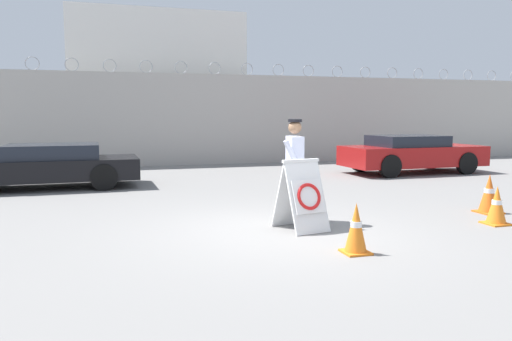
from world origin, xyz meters
TOP-DOWN VIEW (x-y plane):
  - ground_plane at (0.00, 0.00)m, footprint 90.00×90.00m
  - perimeter_wall at (0.00, 11.15)m, footprint 36.00×0.30m
  - building_block at (-0.57, 16.61)m, footprint 7.01×7.83m
  - barricade_sign at (0.36, 0.06)m, footprint 0.80×0.94m
  - security_guard at (0.45, 0.66)m, footprint 0.44×0.64m
  - traffic_cone_near at (4.33, 0.35)m, footprint 0.43×0.43m
  - traffic_cone_mid at (0.54, -1.45)m, footprint 0.36×0.36m
  - traffic_cone_far at (3.72, -0.52)m, footprint 0.39×0.39m
  - parked_car_front_coupe at (-4.19, 6.23)m, footprint 4.69×1.99m
  - parked_car_far_side at (6.71, 6.47)m, footprint 4.56×2.03m

SIDE VIEW (x-z plane):
  - ground_plane at x=0.00m, z-range 0.00..0.00m
  - traffic_cone_far at x=3.72m, z-range 0.00..0.66m
  - traffic_cone_mid at x=0.54m, z-range 0.00..0.70m
  - traffic_cone_near at x=4.33m, z-range 0.00..0.74m
  - barricade_sign at x=0.36m, z-range 0.00..1.16m
  - parked_car_front_coupe at x=-4.19m, z-range 0.02..1.15m
  - parked_car_far_side at x=6.71m, z-range 0.03..1.24m
  - security_guard at x=0.45m, z-range 0.11..1.92m
  - perimeter_wall at x=0.00m, z-range -0.22..3.61m
  - building_block at x=-0.57m, z-range 0.00..6.03m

